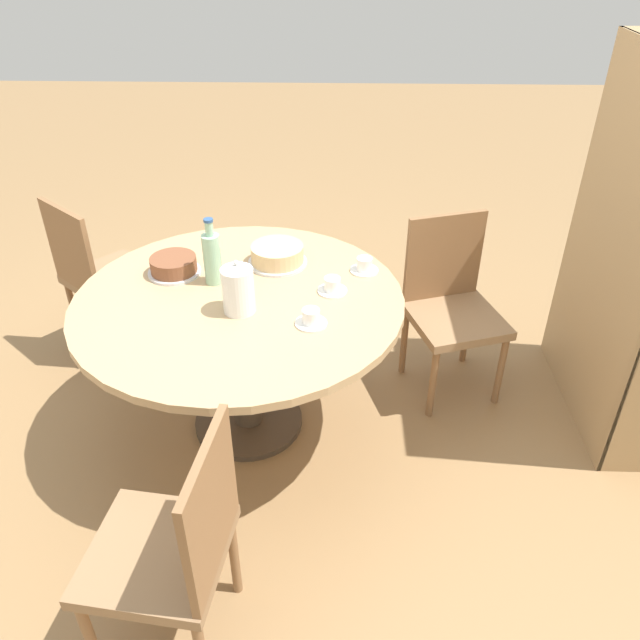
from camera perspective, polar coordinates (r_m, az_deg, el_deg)
ground_plane at (r=3.09m, az=-6.49°, el=-9.33°), size 14.00×14.00×0.00m
dining_table at (r=2.72m, az=-7.27°, el=-0.14°), size 1.40×1.40×0.72m
chair_a at (r=3.13m, az=11.91°, el=1.47°), size 0.53×0.53×0.88m
chair_b at (r=3.52m, az=-19.40°, el=4.06°), size 0.59×0.59×0.88m
chair_c at (r=2.07m, az=-13.14°, el=-19.46°), size 0.47×0.47×0.88m
bookshelf at (r=3.03m, az=26.83°, el=5.25°), size 0.93×0.28×1.68m
coffee_pot at (r=2.51m, az=-7.50°, el=2.87°), size 0.13×0.13×0.23m
water_bottle at (r=2.72m, az=-9.83°, el=5.69°), size 0.08×0.08×0.30m
cake_main at (r=2.88m, az=-3.92°, el=5.95°), size 0.27×0.27×0.09m
cake_second at (r=2.87m, az=-13.23°, el=4.85°), size 0.24×0.24×0.08m
cup_a at (r=2.66m, az=1.13°, el=3.11°), size 0.13×0.13×0.07m
cup_b at (r=2.45m, az=-0.83°, el=0.15°), size 0.13×0.13×0.07m
cup_c at (r=2.82m, az=4.08°, el=4.96°), size 0.13×0.13×0.07m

